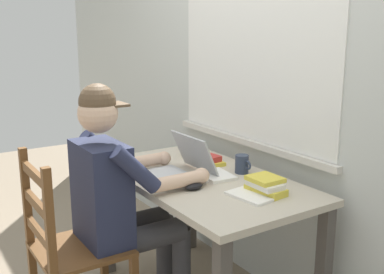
{
  "coord_description": "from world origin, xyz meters",
  "views": [
    {
      "loc": [
        1.94,
        -1.34,
        1.5
      ],
      "look_at": [
        -0.03,
        -0.05,
        0.95
      ],
      "focal_mm": 43.31,
      "sensor_mm": 36.0,
      "label": 1
    }
  ],
  "objects_px": {
    "desk": "(202,195)",
    "book_stack_main": "(265,185)",
    "coffee_mug_dark": "(242,164)",
    "laptop": "(179,167)",
    "computer_mouse": "(194,186)",
    "wooden_chair": "(70,250)",
    "landscape_photo_print": "(135,164)",
    "coffee_mug_white": "(188,148)",
    "seated_person": "(122,194)",
    "book_stack_side": "(208,160)"
  },
  "relations": [
    {
      "from": "wooden_chair",
      "to": "book_stack_main",
      "type": "height_order",
      "value": "wooden_chair"
    },
    {
      "from": "seated_person",
      "to": "computer_mouse",
      "type": "xyz_separation_m",
      "value": [
        0.23,
        0.28,
        0.05
      ]
    },
    {
      "from": "coffee_mug_white",
      "to": "book_stack_side",
      "type": "relative_size",
      "value": 0.64
    },
    {
      "from": "computer_mouse",
      "to": "book_stack_side",
      "type": "relative_size",
      "value": 0.51
    },
    {
      "from": "seated_person",
      "to": "book_stack_side",
      "type": "relative_size",
      "value": 6.46
    },
    {
      "from": "computer_mouse",
      "to": "coffee_mug_white",
      "type": "relative_size",
      "value": 0.8
    },
    {
      "from": "laptop",
      "to": "wooden_chair",
      "type": "bearing_deg",
      "value": -90.5
    },
    {
      "from": "seated_person",
      "to": "laptop",
      "type": "height_order",
      "value": "seated_person"
    },
    {
      "from": "seated_person",
      "to": "laptop",
      "type": "distance_m",
      "value": 0.34
    },
    {
      "from": "laptop",
      "to": "coffee_mug_dark",
      "type": "xyz_separation_m",
      "value": [
        0.14,
        0.32,
        -0.0
      ]
    },
    {
      "from": "coffee_mug_dark",
      "to": "book_stack_side",
      "type": "relative_size",
      "value": 0.58
    },
    {
      "from": "laptop",
      "to": "computer_mouse",
      "type": "xyz_separation_m",
      "value": [
        0.22,
        -0.05,
        -0.03
      ]
    },
    {
      "from": "desk",
      "to": "coffee_mug_dark",
      "type": "height_order",
      "value": "coffee_mug_dark"
    },
    {
      "from": "seated_person",
      "to": "book_stack_side",
      "type": "height_order",
      "value": "seated_person"
    },
    {
      "from": "landscape_photo_print",
      "to": "book_stack_main",
      "type": "bearing_deg",
      "value": 36.83
    },
    {
      "from": "desk",
      "to": "book_stack_main",
      "type": "distance_m",
      "value": 0.42
    },
    {
      "from": "desk",
      "to": "seated_person",
      "type": "height_order",
      "value": "seated_person"
    },
    {
      "from": "desk",
      "to": "coffee_mug_dark",
      "type": "distance_m",
      "value": 0.28
    },
    {
      "from": "desk",
      "to": "book_stack_main",
      "type": "bearing_deg",
      "value": 16.0
    },
    {
      "from": "coffee_mug_white",
      "to": "landscape_photo_print",
      "type": "xyz_separation_m",
      "value": [
        -0.03,
        -0.35,
        -0.05
      ]
    },
    {
      "from": "coffee_mug_white",
      "to": "laptop",
      "type": "bearing_deg",
      "value": -40.1
    },
    {
      "from": "computer_mouse",
      "to": "wooden_chair",
      "type": "bearing_deg",
      "value": -111.81
    },
    {
      "from": "desk",
      "to": "computer_mouse",
      "type": "distance_m",
      "value": 0.24
    },
    {
      "from": "wooden_chair",
      "to": "computer_mouse",
      "type": "bearing_deg",
      "value": 68.19
    },
    {
      "from": "book_stack_side",
      "to": "wooden_chair",
      "type": "bearing_deg",
      "value": -83.52
    },
    {
      "from": "desk",
      "to": "coffee_mug_dark",
      "type": "bearing_deg",
      "value": 74.28
    },
    {
      "from": "laptop",
      "to": "book_stack_side",
      "type": "distance_m",
      "value": 0.28
    },
    {
      "from": "laptop",
      "to": "coffee_mug_white",
      "type": "height_order",
      "value": "laptop"
    },
    {
      "from": "laptop",
      "to": "book_stack_main",
      "type": "relative_size",
      "value": 1.61
    },
    {
      "from": "computer_mouse",
      "to": "seated_person",
      "type": "bearing_deg",
      "value": -128.59
    },
    {
      "from": "seated_person",
      "to": "landscape_photo_print",
      "type": "height_order",
      "value": "seated_person"
    },
    {
      "from": "coffee_mug_white",
      "to": "book_stack_side",
      "type": "bearing_deg",
      "value": 1.02
    },
    {
      "from": "computer_mouse",
      "to": "landscape_photo_print",
      "type": "distance_m",
      "value": 0.56
    },
    {
      "from": "book_stack_side",
      "to": "computer_mouse",
      "type": "bearing_deg",
      "value": -43.76
    },
    {
      "from": "desk",
      "to": "wooden_chair",
      "type": "distance_m",
      "value": 0.73
    },
    {
      "from": "coffee_mug_dark",
      "to": "landscape_photo_print",
      "type": "bearing_deg",
      "value": -139.44
    },
    {
      "from": "wooden_chair",
      "to": "book_stack_main",
      "type": "distance_m",
      "value": 0.99
    },
    {
      "from": "book_stack_main",
      "to": "book_stack_side",
      "type": "distance_m",
      "value": 0.56
    },
    {
      "from": "book_stack_main",
      "to": "desk",
      "type": "bearing_deg",
      "value": -164.0
    },
    {
      "from": "landscape_photo_print",
      "to": "coffee_mug_dark",
      "type": "bearing_deg",
      "value": 56.73
    },
    {
      "from": "book_stack_main",
      "to": "seated_person",
      "type": "bearing_deg",
      "value": -130.45
    },
    {
      "from": "seated_person",
      "to": "book_stack_main",
      "type": "distance_m",
      "value": 0.71
    },
    {
      "from": "landscape_photo_print",
      "to": "computer_mouse",
      "type": "bearing_deg",
      "value": 20.59
    },
    {
      "from": "desk",
      "to": "wooden_chair",
      "type": "height_order",
      "value": "wooden_chair"
    },
    {
      "from": "seated_person",
      "to": "book_stack_side",
      "type": "bearing_deg",
      "value": 99.5
    },
    {
      "from": "wooden_chair",
      "to": "coffee_mug_dark",
      "type": "height_order",
      "value": "wooden_chair"
    },
    {
      "from": "laptop",
      "to": "computer_mouse",
      "type": "distance_m",
      "value": 0.23
    },
    {
      "from": "laptop",
      "to": "seated_person",
      "type": "bearing_deg",
      "value": -90.92
    },
    {
      "from": "desk",
      "to": "landscape_photo_print",
      "type": "bearing_deg",
      "value": -155.4
    },
    {
      "from": "seated_person",
      "to": "landscape_photo_print",
      "type": "distance_m",
      "value": 0.41
    }
  ]
}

